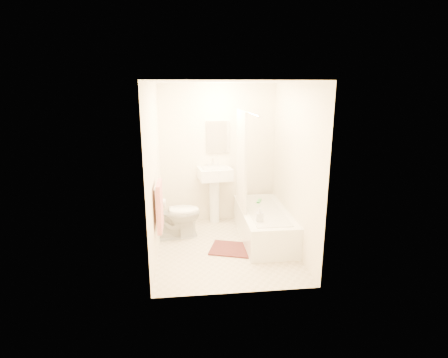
{
  "coord_description": "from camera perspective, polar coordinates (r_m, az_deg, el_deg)",
  "views": [
    {
      "loc": [
        -0.57,
        -4.77,
        2.33
      ],
      "look_at": [
        0.0,
        0.25,
        1.0
      ],
      "focal_mm": 28.0,
      "sensor_mm": 36.0,
      "label": 1
    }
  ],
  "objects": [
    {
      "name": "towel",
      "position": [
        4.79,
        -10.47,
        -4.38
      ],
      "size": [
        0.06,
        0.45,
        0.66
      ],
      "primitive_type": "cube",
      "color": "#CC7266",
      "rests_on": "towel_bar"
    },
    {
      "name": "shower_curtain",
      "position": [
        5.46,
        2.84,
        2.99
      ],
      "size": [
        0.04,
        0.8,
        1.55
      ],
      "primitive_type": "cube",
      "color": "silver",
      "rests_on": "curtain_rod"
    },
    {
      "name": "wall_left",
      "position": [
        4.92,
        -11.32,
        1.19
      ],
      "size": [
        0.02,
        2.4,
        2.4
      ],
      "primitive_type": "cube",
      "color": "beige",
      "rests_on": "ground"
    },
    {
      "name": "toilet",
      "position": [
        5.61,
        -7.95,
        -5.63
      ],
      "size": [
        0.85,
        0.54,
        0.78
      ],
      "primitive_type": "imported",
      "rotation": [
        0.0,
        0.0,
        1.7
      ],
      "color": "white",
      "rests_on": "floor"
    },
    {
      "name": "floor",
      "position": [
        5.34,
        0.31,
        -11.13
      ],
      "size": [
        2.4,
        2.4,
        0.0
      ],
      "primitive_type": "plane",
      "color": "beige",
      "rests_on": "ground"
    },
    {
      "name": "soap_bottle",
      "position": [
        5.02,
        5.86,
        -5.86
      ],
      "size": [
        0.1,
        0.1,
        0.21
      ],
      "primitive_type": "imported",
      "rotation": [
        0.0,
        0.0,
        -0.06
      ],
      "color": "silver",
      "rests_on": "bathtub"
    },
    {
      "name": "towel_bar",
      "position": [
        4.7,
        -11.01,
        -0.69
      ],
      "size": [
        0.02,
        0.6,
        0.02
      ],
      "primitive_type": "cylinder",
      "rotation": [
        1.57,
        0.0,
        0.0
      ],
      "color": "silver",
      "rests_on": "wall_left"
    },
    {
      "name": "toilet_paper",
      "position": [
        5.17,
        -10.16,
        -3.88
      ],
      "size": [
        0.11,
        0.12,
        0.12
      ],
      "primitive_type": "cylinder",
      "rotation": [
        0.0,
        1.57,
        0.0
      ],
      "color": "white",
      "rests_on": "wall_left"
    },
    {
      "name": "curtain_rod",
      "position": [
        4.96,
        3.71,
        10.9
      ],
      "size": [
        0.03,
        1.7,
        0.03
      ],
      "primitive_type": "cylinder",
      "rotation": [
        1.57,
        0.0,
        0.0
      ],
      "color": "silver",
      "rests_on": "wall_back"
    },
    {
      "name": "mirror",
      "position": [
        6.03,
        -1.0,
        6.84
      ],
      "size": [
        0.4,
        0.03,
        0.55
      ],
      "primitive_type": "cube",
      "color": "white",
      "rests_on": "wall_back"
    },
    {
      "name": "wall_back",
      "position": [
        6.1,
        -1.0,
        4.07
      ],
      "size": [
        2.0,
        0.02,
        2.4
      ],
      "primitive_type": "cube",
      "color": "beige",
      "rests_on": "ground"
    },
    {
      "name": "ceiling",
      "position": [
        4.8,
        0.35,
        15.59
      ],
      "size": [
        2.4,
        2.4,
        0.0
      ],
      "primitive_type": "plane",
      "color": "white",
      "rests_on": "ground"
    },
    {
      "name": "bathtub",
      "position": [
        5.62,
        6.48,
        -7.28
      ],
      "size": [
        0.72,
        1.65,
        0.46
      ],
      "primitive_type": null,
      "color": "white",
      "rests_on": "floor"
    },
    {
      "name": "wall_right",
      "position": [
        5.15,
        11.46,
        1.77
      ],
      "size": [
        0.02,
        2.4,
        2.4
      ],
      "primitive_type": "cube",
      "color": "beige",
      "rests_on": "ground"
    },
    {
      "name": "scrub_brush",
      "position": [
        5.88,
        5.74,
        -3.64
      ],
      "size": [
        0.12,
        0.19,
        0.04
      ],
      "primitive_type": "cube",
      "rotation": [
        0.0,
        0.0,
        -0.39
      ],
      "color": "#49BF5A",
      "rests_on": "bathtub"
    },
    {
      "name": "bath_mat",
      "position": [
        5.27,
        1.52,
        -11.35
      ],
      "size": [
        0.77,
        0.67,
        0.02
      ],
      "primitive_type": "cube",
      "rotation": [
        0.0,
        0.0,
        -0.3
      ],
      "color": "#4B281B",
      "rests_on": "floor"
    },
    {
      "name": "sink",
      "position": [
        6.12,
        -1.53,
        -2.28
      ],
      "size": [
        0.61,
        0.51,
        1.08
      ],
      "primitive_type": null,
      "rotation": [
        0.0,
        0.0,
        0.14
      ],
      "color": "white",
      "rests_on": "floor"
    }
  ]
}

